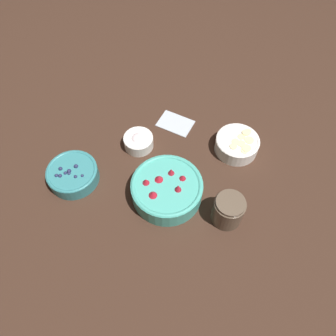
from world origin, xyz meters
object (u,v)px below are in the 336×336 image
at_px(bowl_cream, 138,141).
at_px(jar_chocolate, 228,211).
at_px(bowl_strawberries, 167,188).
at_px(bowl_bananas, 237,144).
at_px(bowl_blueberries, 73,174).

relative_size(bowl_cream, jar_chocolate, 1.00).
bearing_deg(bowl_strawberries, bowl_bananas, -124.81).
relative_size(bowl_strawberries, jar_chocolate, 2.18).
distance_m(bowl_strawberries, jar_chocolate, 0.21).
bearing_deg(bowl_blueberries, jar_chocolate, -177.72).
xyz_separation_m(bowl_blueberries, jar_chocolate, (-0.53, -0.02, 0.02)).
height_order(bowl_strawberries, jar_chocolate, jar_chocolate).
height_order(bowl_blueberries, bowl_cream, bowl_blueberries).
bearing_deg(jar_chocolate, bowl_strawberries, -5.38).
bearing_deg(bowl_bananas, bowl_cream, 15.58).
height_order(bowl_strawberries, bowl_cream, bowl_strawberries).
xyz_separation_m(bowl_strawberries, bowl_cream, (0.16, -0.16, -0.01)).
height_order(bowl_strawberries, bowl_blueberries, bowl_strawberries).
relative_size(bowl_strawberries, bowl_blueberries, 1.36).
relative_size(bowl_strawberries, bowl_bananas, 1.50).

